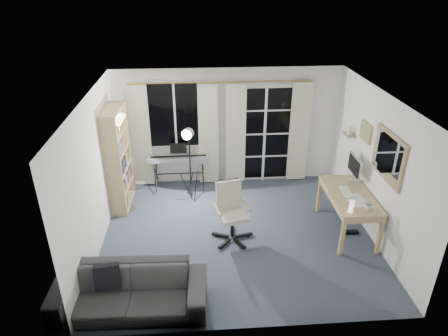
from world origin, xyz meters
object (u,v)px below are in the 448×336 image
Objects in this scene: keyboard_piano at (179,158)px; monitor at (355,167)px; mug at (369,207)px; desk at (350,198)px; studio_light at (188,142)px; torchiere_lamp at (119,136)px; bookshelf at (116,162)px; sofa at (129,285)px; office_chair at (230,206)px.

keyboard_piano is 3.35m from monitor.
desk is at bearing 101.31° from mug.
torchiere_lamp is at bearing -143.97° from studio_light.
keyboard_piano is at bearing 143.42° from mug.
monitor is at bearing 7.19° from studio_light.
desk is at bearing -31.83° from keyboard_piano.
studio_light reaches higher than monitor.
keyboard_piano is at bearing 29.40° from bookshelf.
torchiere_lamp is at bearing 166.43° from desk.
mug is 0.06× the size of sofa.
studio_light reaches higher than mug.
desk is 11.43× the size of mug.
office_chair reaches higher than desk.
bookshelf is 2.33m from office_chair.
office_chair is 8.41× the size of mug.
studio_light is 2.99m from monitor.
studio_light is 3.00m from desk.
studio_light is 12.70× the size of mug.
monitor is at bearing -0.77° from office_chair.
desk is (2.00, 0.01, 0.05)m from office_chair.
office_chair is 1.91× the size of monitor.
monitor is 0.98m from mug.
monitor is at bearing 66.87° from desk.
sofa is at bearing -155.73° from desk.
desk is 0.53m from mug.
monitor is 0.26× the size of sofa.
torchiere_lamp is 3.53× the size of monitor.
studio_light is at bearing 155.56° from desk.
keyboard_piano reaches higher than mug.
torchiere_lamp is at bearing 100.79° from sofa.
keyboard_piano reaches higher than sofa.
desk is 3.79m from sofa.
keyboard_piano is (0.96, 0.76, -0.82)m from torchiere_lamp.
bookshelf is 1.55× the size of keyboard_piano.
office_chair is (2.00, -1.16, -0.32)m from bookshelf.
desk is (2.89, -1.72, -0.04)m from keyboard_piano.
mug is (2.77, -1.74, -0.43)m from studio_light.
bookshelf is 0.63m from torchiere_lamp.
torchiere_lamp reaches higher than sofa.
bookshelf is at bearing 137.40° from office_chair.
bookshelf is at bearing 103.48° from sofa.
desk is (4.00, -1.15, -0.27)m from bookshelf.
studio_light is at bearing -66.80° from keyboard_piano.
keyboard_piano is 0.61× the size of sofa.
torchiere_lamp is 1.22× the size of studio_light.
studio_light reaches higher than keyboard_piano.
monitor is (4.04, -0.51, -0.49)m from torchiere_lamp.
bookshelf reaches higher than torchiere_lamp.
studio_light is (1.17, 0.28, -0.28)m from torchiere_lamp.
monitor is at bearing 30.39° from sofa.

